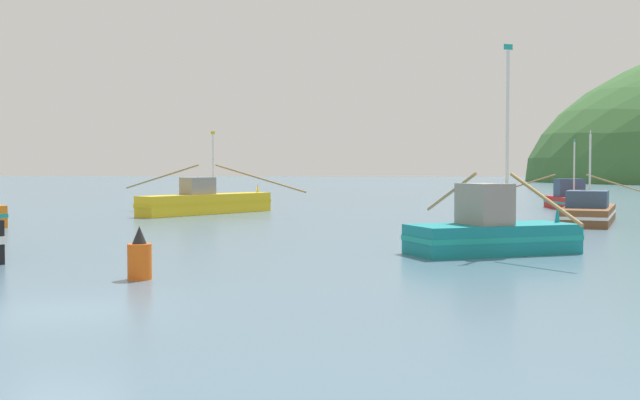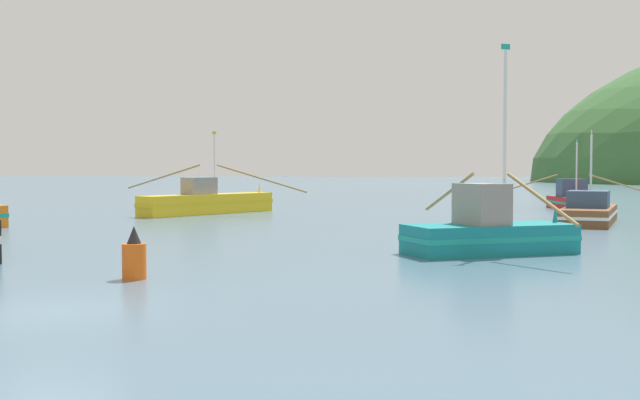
# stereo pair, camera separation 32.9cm
# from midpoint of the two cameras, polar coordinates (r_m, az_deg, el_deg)

# --- Properties ---
(ground_plane) EXTENTS (600.00, 600.00, 0.00)m
(ground_plane) POSITION_cam_midpoint_polar(r_m,az_deg,el_deg) (17.83, -18.73, -7.81)
(ground_plane) COLOR slate
(fishing_boat_yellow) EXTENTS (15.41, 10.83, 5.70)m
(fishing_boat_yellow) POSITION_cam_midpoint_polar(r_m,az_deg,el_deg) (53.39, -8.15, -0.14)
(fishing_boat_yellow) COLOR gold
(fishing_boat_yellow) RESTS_ON ground
(fishing_boat_teal) EXTENTS (6.62, 8.85, 7.65)m
(fishing_boat_teal) POSITION_cam_midpoint_polar(r_m,az_deg,el_deg) (28.72, 12.70, -2.34)
(fishing_boat_teal) COLOR #147F84
(fishing_boat_teal) RESTS_ON ground
(fishing_boat_red) EXTENTS (11.61, 6.57, 5.38)m
(fishing_boat_red) POSITION_cam_midpoint_polar(r_m,az_deg,el_deg) (62.50, 18.38, 0.04)
(fishing_boat_red) COLOR red
(fishing_boat_red) RESTS_ON ground
(fishing_boat_brown) EXTENTS (4.73, 9.67, 5.34)m
(fishing_boat_brown) POSITION_cam_midpoint_polar(r_m,az_deg,el_deg) (46.42, 19.55, -0.85)
(fishing_boat_brown) COLOR brown
(fishing_boat_brown) RESTS_ON ground
(channel_buoy) EXTENTS (0.67, 0.67, 1.50)m
(channel_buoy) POSITION_cam_midpoint_polar(r_m,az_deg,el_deg) (22.18, -13.21, -4.17)
(channel_buoy) COLOR #E55914
(channel_buoy) RESTS_ON ground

